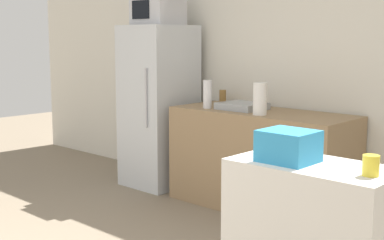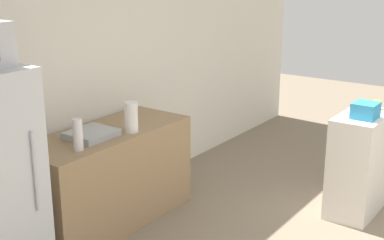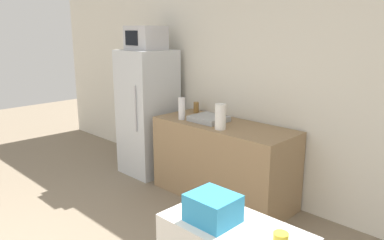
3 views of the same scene
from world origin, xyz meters
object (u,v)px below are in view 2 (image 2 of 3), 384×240
at_px(bottle_tall, 78,135).
at_px(paper_towel_roll, 131,117).
at_px(bottle_short, 34,138).
at_px(basket, 365,110).
at_px(jar, 377,104).

height_order(bottle_tall, paper_towel_roll, paper_towel_roll).
bearing_deg(bottle_tall, paper_towel_roll, -2.24).
relative_size(bottle_short, basket, 0.57).
bearing_deg(jar, bottle_short, 140.50).
xyz_separation_m(bottle_tall, bottle_short, (-0.13, 0.37, -0.06)).
bearing_deg(paper_towel_roll, bottle_tall, 177.76).
relative_size(bottle_tall, jar, 3.02).
distance_m(bottle_tall, basket, 2.51).
bearing_deg(basket, jar, 1.81).
bearing_deg(paper_towel_roll, bottle_short, 151.41).
distance_m(bottle_tall, bottle_short, 0.40).
bearing_deg(bottle_short, bottle_tall, -70.85).
bearing_deg(basket, bottle_short, 135.49).
xyz_separation_m(bottle_short, jar, (2.41, -1.99, 0.06)).
height_order(bottle_tall, jar, bottle_tall).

